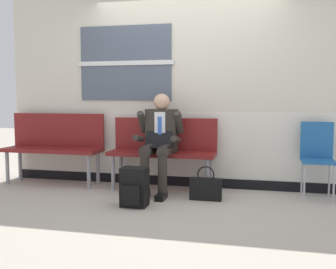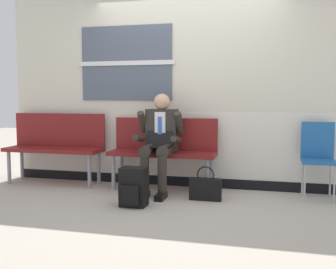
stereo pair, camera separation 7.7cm
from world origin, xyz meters
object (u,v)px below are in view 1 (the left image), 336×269
(bench_empty, at_px, (55,142))
(folding_chair, at_px, (317,153))
(handbag, at_px, (206,188))
(bench_with_person, at_px, (163,147))
(backpack, at_px, (134,187))
(person_seated, at_px, (159,140))

(bench_empty, xyz_separation_m, folding_chair, (3.48, -0.00, -0.03))
(handbag, distance_m, folding_chair, 1.42)
(bench_empty, bearing_deg, bench_with_person, -0.16)
(bench_with_person, distance_m, folding_chair, 1.91)
(bench_empty, distance_m, backpack, 1.76)
(folding_chair, bearing_deg, person_seated, -173.85)
(person_seated, height_order, backpack, person_seated)
(bench_empty, height_order, backpack, bench_empty)
(bench_empty, height_order, handbag, bench_empty)
(bench_empty, relative_size, backpack, 3.18)
(bench_with_person, bearing_deg, bench_empty, 179.84)
(bench_empty, relative_size, folding_chair, 1.52)
(bench_empty, bearing_deg, person_seated, -7.48)
(person_seated, distance_m, folding_chair, 1.92)
(handbag, relative_size, folding_chair, 0.45)
(bench_empty, distance_m, folding_chair, 3.48)
(backpack, distance_m, handbag, 0.86)
(bench_with_person, height_order, person_seated, person_seated)
(folding_chair, bearing_deg, bench_with_person, -179.88)
(bench_with_person, height_order, bench_empty, bench_empty)
(bench_with_person, height_order, folding_chair, bench_with_person)
(bench_empty, bearing_deg, handbag, -11.63)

